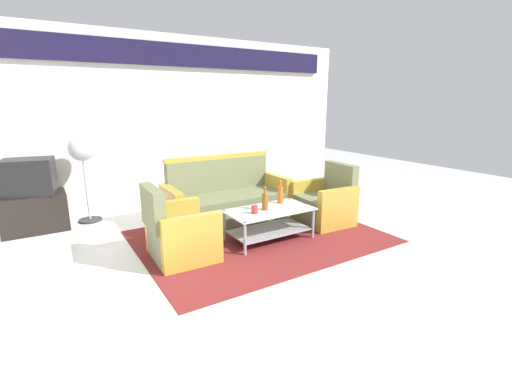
# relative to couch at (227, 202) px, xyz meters

# --- Properties ---
(ground_plane) EXTENTS (14.00, 14.00, 0.00)m
(ground_plane) POSITION_rel_couch_xyz_m (0.01, -1.48, -0.32)
(ground_plane) COLOR white
(wall_back) EXTENTS (6.52, 0.19, 2.80)m
(wall_back) POSITION_rel_couch_xyz_m (0.01, 1.58, 1.16)
(wall_back) COLOR silver
(wall_back) RESTS_ON ground
(rug) EXTENTS (3.05, 2.30, 0.01)m
(rug) POSITION_rel_couch_xyz_m (0.09, -0.75, -0.31)
(rug) COLOR maroon
(rug) RESTS_ON ground
(couch) EXTENTS (1.81, 0.76, 0.96)m
(couch) POSITION_rel_couch_xyz_m (0.00, 0.00, 0.00)
(couch) COLOR #6B704C
(couch) RESTS_ON rug
(armchair_left) EXTENTS (0.72, 0.78, 0.85)m
(armchair_left) POSITION_rel_couch_xyz_m (-1.02, -0.81, -0.03)
(armchair_left) COLOR #6B704C
(armchair_left) RESTS_ON rug
(armchair_right) EXTENTS (0.73, 0.79, 0.85)m
(armchair_right) POSITION_rel_couch_xyz_m (1.20, -0.77, -0.03)
(armchair_right) COLOR #6B704C
(armchair_right) RESTS_ON rug
(coffee_table) EXTENTS (1.10, 0.60, 0.40)m
(coffee_table) POSITION_rel_couch_xyz_m (0.14, -0.90, -0.04)
(coffee_table) COLOR silver
(coffee_table) RESTS_ON rug
(bottle_brown) EXTENTS (0.08, 0.08, 0.30)m
(bottle_brown) POSITION_rel_couch_xyz_m (0.09, -0.88, 0.21)
(bottle_brown) COLOR brown
(bottle_brown) RESTS_ON coffee_table
(bottle_orange) EXTENTS (0.07, 0.07, 0.31)m
(bottle_orange) POSITION_rel_couch_xyz_m (0.43, -0.74, 0.21)
(bottle_orange) COLOR #D85919
(bottle_orange) RESTS_ON coffee_table
(cup) EXTENTS (0.08, 0.08, 0.10)m
(cup) POSITION_rel_couch_xyz_m (-0.10, -0.94, 0.14)
(cup) COLOR red
(cup) RESTS_ON coffee_table
(tv_stand) EXTENTS (0.80, 0.50, 0.52)m
(tv_stand) POSITION_rel_couch_xyz_m (-2.40, 1.07, -0.06)
(tv_stand) COLOR black
(tv_stand) RESTS_ON ground
(television) EXTENTS (0.68, 0.55, 0.48)m
(television) POSITION_rel_couch_xyz_m (-2.40, 1.07, 0.44)
(television) COLOR black
(television) RESTS_ON tv_stand
(pedestal_fan) EXTENTS (0.36, 0.36, 1.27)m
(pedestal_fan) POSITION_rel_couch_xyz_m (-1.72, 1.12, 0.70)
(pedestal_fan) COLOR #2D2D33
(pedestal_fan) RESTS_ON ground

